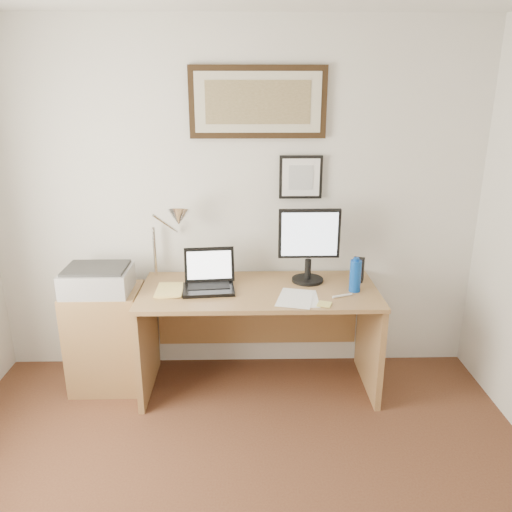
{
  "coord_description": "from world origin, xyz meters",
  "views": [
    {
      "loc": [
        0.06,
        -1.49,
        2.02
      ],
      "look_at": [
        0.13,
        1.43,
        1.05
      ],
      "focal_mm": 35.0,
      "sensor_mm": 36.0,
      "label": 1
    }
  ],
  "objects_px": {
    "water_bottle": "(355,276)",
    "lcd_monitor": "(309,242)",
    "laptop": "(209,280)",
    "printer": "(97,280)",
    "book": "(156,290)",
    "desk": "(259,315)",
    "side_cabinet": "(107,338)"
  },
  "relations": [
    {
      "from": "water_bottle",
      "to": "lcd_monitor",
      "type": "distance_m",
      "value": 0.39
    },
    {
      "from": "laptop",
      "to": "lcd_monitor",
      "type": "relative_size",
      "value": 0.69
    },
    {
      "from": "laptop",
      "to": "lcd_monitor",
      "type": "height_order",
      "value": "lcd_monitor"
    },
    {
      "from": "laptop",
      "to": "printer",
      "type": "bearing_deg",
      "value": 179.7
    },
    {
      "from": "book",
      "to": "desk",
      "type": "distance_m",
      "value": 0.74
    },
    {
      "from": "printer",
      "to": "side_cabinet",
      "type": "bearing_deg",
      "value": 55.95
    },
    {
      "from": "desk",
      "to": "printer",
      "type": "relative_size",
      "value": 3.64
    },
    {
      "from": "water_bottle",
      "to": "desk",
      "type": "distance_m",
      "value": 0.74
    },
    {
      "from": "laptop",
      "to": "water_bottle",
      "type": "bearing_deg",
      "value": -4.01
    },
    {
      "from": "printer",
      "to": "laptop",
      "type": "bearing_deg",
      "value": -0.3
    },
    {
      "from": "side_cabinet",
      "to": "lcd_monitor",
      "type": "relative_size",
      "value": 1.4
    },
    {
      "from": "book",
      "to": "laptop",
      "type": "bearing_deg",
      "value": 8.61
    },
    {
      "from": "desk",
      "to": "laptop",
      "type": "relative_size",
      "value": 4.43
    },
    {
      "from": "side_cabinet",
      "to": "desk",
      "type": "xyz_separation_m",
      "value": [
        1.07,
        0.04,
        0.15
      ]
    },
    {
      "from": "book",
      "to": "laptop",
      "type": "relative_size",
      "value": 0.68
    },
    {
      "from": "printer",
      "to": "book",
      "type": "bearing_deg",
      "value": -8.03
    },
    {
      "from": "side_cabinet",
      "to": "water_bottle",
      "type": "height_order",
      "value": "water_bottle"
    },
    {
      "from": "side_cabinet",
      "to": "book",
      "type": "relative_size",
      "value": 2.97
    },
    {
      "from": "side_cabinet",
      "to": "laptop",
      "type": "relative_size",
      "value": 2.02
    },
    {
      "from": "water_bottle",
      "to": "book",
      "type": "height_order",
      "value": "water_bottle"
    },
    {
      "from": "water_bottle",
      "to": "laptop",
      "type": "relative_size",
      "value": 0.6
    },
    {
      "from": "book",
      "to": "desk",
      "type": "xyz_separation_m",
      "value": [
        0.69,
        0.12,
        -0.24
      ]
    },
    {
      "from": "book",
      "to": "lcd_monitor",
      "type": "relative_size",
      "value": 0.47
    },
    {
      "from": "printer",
      "to": "lcd_monitor",
      "type": "bearing_deg",
      "value": 4.3
    },
    {
      "from": "desk",
      "to": "printer",
      "type": "distance_m",
      "value": 1.13
    },
    {
      "from": "side_cabinet",
      "to": "water_bottle",
      "type": "relative_size",
      "value": 3.4
    },
    {
      "from": "desk",
      "to": "laptop",
      "type": "height_order",
      "value": "laptop"
    },
    {
      "from": "book",
      "to": "printer",
      "type": "bearing_deg",
      "value": 171.97
    },
    {
      "from": "side_cabinet",
      "to": "printer",
      "type": "height_order",
      "value": "printer"
    },
    {
      "from": "water_bottle",
      "to": "desk",
      "type": "bearing_deg",
      "value": 168.29
    },
    {
      "from": "side_cabinet",
      "to": "lcd_monitor",
      "type": "xyz_separation_m",
      "value": [
        1.42,
        0.08,
        0.68
      ]
    },
    {
      "from": "side_cabinet",
      "to": "desk",
      "type": "distance_m",
      "value": 1.08
    }
  ]
}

